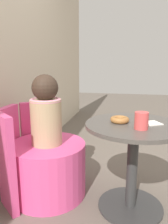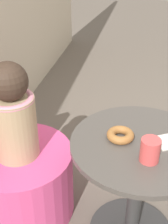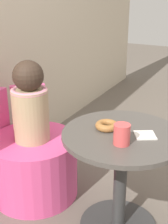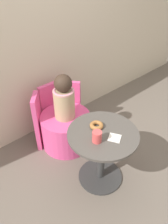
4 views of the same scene
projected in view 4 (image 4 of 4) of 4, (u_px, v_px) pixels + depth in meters
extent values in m
plane|color=#665B51|center=(105.00, 172.00, 2.37)|extent=(12.00, 12.00, 0.00)
cube|color=beige|center=(36.00, 36.00, 2.33)|extent=(6.00, 0.06, 2.40)
cylinder|color=#333333|center=(100.00, 176.00, 2.32)|extent=(0.46, 0.46, 0.02)
cylinder|color=#333333|center=(102.00, 157.00, 2.14)|extent=(0.07, 0.07, 0.58)
cylinder|color=#4C4742|center=(103.00, 134.00, 1.96)|extent=(0.65, 0.65, 0.02)
cylinder|color=#E54C8C|center=(66.00, 130.00, 2.61)|extent=(0.58, 0.58, 0.42)
cube|color=#E54C8C|center=(50.00, 109.00, 2.72)|extent=(0.25, 0.05, 0.69)
cube|color=#E54C8C|center=(71.00, 105.00, 2.78)|extent=(0.20, 0.22, 0.69)
cube|color=#E54C8C|center=(38.00, 122.00, 2.53)|extent=(0.20, 0.22, 0.69)
cylinder|color=tan|center=(64.00, 104.00, 2.39)|extent=(0.23, 0.23, 0.34)
torus|color=pink|center=(64.00, 91.00, 2.29)|extent=(0.23, 0.23, 0.04)
sphere|color=#38281E|center=(63.00, 83.00, 2.23)|extent=(0.19, 0.19, 0.19)
torus|color=#9E6633|center=(97.00, 125.00, 2.01)|extent=(0.13, 0.13, 0.04)
cylinder|color=#DB4C4C|center=(97.00, 137.00, 1.84)|extent=(0.08, 0.08, 0.10)
cube|color=silver|center=(115.00, 138.00, 1.90)|extent=(0.14, 0.14, 0.01)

